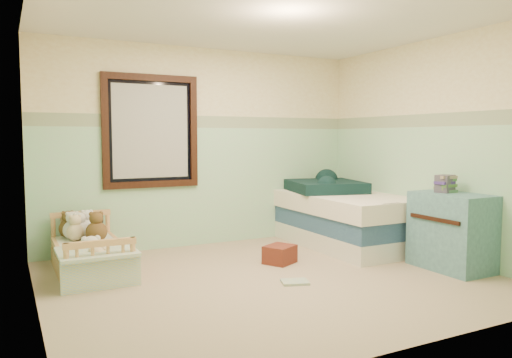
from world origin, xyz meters
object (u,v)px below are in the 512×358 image
plush_floor_tan (98,271)px  red_pillow (280,254)px  toddler_bed_frame (90,264)px  floor_book (295,282)px  plush_floor_cream (92,263)px  twin_bed_frame (341,236)px  dresser (452,231)px

plush_floor_tan → red_pillow: (1.91, -0.11, -0.02)m
toddler_bed_frame → floor_book: 2.10m
toddler_bed_frame → floor_book: (1.66, -1.27, -0.07)m
plush_floor_cream → red_pillow: size_ratio=0.88×
red_pillow → twin_bed_frame: bearing=21.8°
dresser → plush_floor_tan: bearing=161.4°
toddler_bed_frame → plush_floor_cream: bearing=-94.7°
plush_floor_cream → floor_book: bearing=-33.5°
twin_bed_frame → red_pillow: twin_bed_frame is taller
floor_book → twin_bed_frame: bearing=58.4°
plush_floor_cream → plush_floor_tan: 0.28m
plush_floor_tan → dresser: (3.39, -1.14, 0.28)m
twin_bed_frame → dresser: (0.29, -1.50, 0.29)m
toddler_bed_frame → red_pillow: size_ratio=4.12×
dresser → floor_book: size_ratio=3.17×
plush_floor_tan → twin_bed_frame: plush_floor_tan is taller
dresser → floor_book: (-1.72, 0.31, -0.39)m
plush_floor_cream → plush_floor_tan: bearing=-87.2°
dresser → red_pillow: dresser is taller
twin_bed_frame → toddler_bed_frame: bearing=178.4°
plush_floor_cream → floor_book: plush_floor_cream is taller
toddler_bed_frame → dresser: dresser is taller
plush_floor_tan → dresser: bearing=-18.6°
plush_floor_tan → toddler_bed_frame: bearing=90.1°
plush_floor_tan → floor_book: bearing=-26.5°
plush_floor_cream → red_pillow: bearing=-11.6°
twin_bed_frame → dresser: dresser is taller
toddler_bed_frame → plush_floor_cream: (-0.01, -0.16, 0.06)m
toddler_bed_frame → floor_book: bearing=-37.4°
toddler_bed_frame → twin_bed_frame: 3.10m
twin_bed_frame → red_pillow: size_ratio=6.62×
plush_floor_cream → plush_floor_tan: plush_floor_cream is taller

